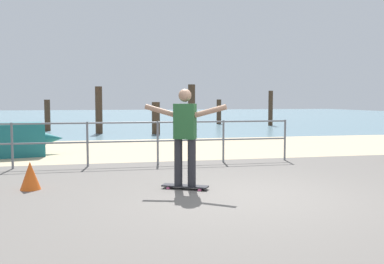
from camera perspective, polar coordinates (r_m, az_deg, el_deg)
The scene contains 13 objects.
ground_plane at distance 5.98m, azimuth 10.02°, elevation -10.73°, with size 24.00×10.00×0.04m, color #605B56.
beach_strip at distance 13.61m, azimuth -2.76°, elevation -2.19°, with size 24.00×6.00×0.04m, color tan.
sea_surface at distance 41.43m, azimuth -9.07°, elevation 2.15°, with size 72.00×50.00×0.04m, color slate.
railing_fence at distance 9.98m, azimuth -13.91°, elevation -0.67°, with size 9.78×0.05×1.05m.
skateboard at distance 7.33m, azimuth -0.94°, elevation -7.31°, with size 0.80×0.55×0.08m.
skateboarder at distance 7.19m, azimuth -0.95°, elevation 0.11°, with size 1.32×0.76×1.65m.
groyne_post_0 at distance 22.08m, azimuth -18.89°, elevation 2.12°, with size 0.28×0.28×1.56m, color #422D1E.
groyne_post_1 at distance 19.69m, azimuth -12.43°, elevation 2.87°, with size 0.32×0.32×2.16m, color #422D1E.
groyne_post_2 at distance 19.04m, azimuth -4.89°, elevation 1.86°, with size 0.36×0.36×1.45m, color #422D1E.
groyne_post_3 at distance 23.42m, azimuth -0.06°, elevation 3.49°, with size 0.39×0.39×2.40m, color #422D1E.
groyne_post_4 at distance 27.24m, azimuth 3.64°, elevation 2.74°, with size 0.30×0.30×1.58m, color #422D1E.
groyne_post_5 at distance 25.71m, azimuth 10.53°, elevation 3.15°, with size 0.26×0.26×2.09m, color #422D1E.
traffic_cone at distance 7.75m, azimuth -20.95°, elevation -5.58°, with size 0.36×0.36×0.50m, color #E55919.
Camera 1 is at (-2.19, -6.34, 1.55)m, focal length 39.61 mm.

